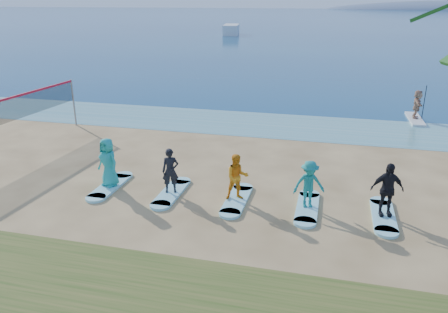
% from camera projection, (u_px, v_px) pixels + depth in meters
% --- Properties ---
extents(ground, '(600.00, 600.00, 0.00)m').
position_uv_depth(ground, '(204.00, 207.00, 14.50)').
color(ground, tan).
rests_on(ground, ground).
extents(shallow_water, '(600.00, 600.00, 0.00)m').
position_uv_depth(shallow_water, '(258.00, 124.00, 24.07)').
color(shallow_water, teal).
rests_on(shallow_water, ground).
extents(ocean, '(600.00, 600.00, 0.00)m').
position_uv_depth(ocean, '(329.00, 17.00, 160.32)').
color(ocean, navy).
rests_on(ocean, ground).
extents(volleyball_net, '(0.55, 9.08, 2.50)m').
position_uv_depth(volleyball_net, '(10.00, 110.00, 19.20)').
color(volleyball_net, gray).
rests_on(volleyball_net, ground).
extents(paddleboard, '(0.73, 3.01, 0.12)m').
position_uv_depth(paddleboard, '(415.00, 119.00, 24.87)').
color(paddleboard, silver).
rests_on(paddleboard, ground).
extents(paddleboarder, '(0.61, 1.52, 1.59)m').
position_uv_depth(paddleboarder, '(417.00, 104.00, 24.58)').
color(paddleboarder, tan).
rests_on(paddleboarder, paddleboard).
extents(boat_offshore_a, '(3.92, 8.27, 1.85)m').
position_uv_depth(boat_offshore_a, '(231.00, 35.00, 83.53)').
color(boat_offshore_a, silver).
rests_on(boat_offshore_a, ground).
extents(surfboard_0, '(0.70, 2.20, 0.09)m').
position_uv_depth(surfboard_0, '(110.00, 186.00, 16.00)').
color(surfboard_0, '#97E3E9').
rests_on(surfboard_0, ground).
extents(student_0, '(1.02, 0.84, 1.79)m').
position_uv_depth(student_0, '(108.00, 162.00, 15.68)').
color(student_0, teal).
rests_on(student_0, surfboard_0).
extents(surfboard_1, '(0.70, 2.20, 0.09)m').
position_uv_depth(surfboard_1, '(171.00, 193.00, 15.46)').
color(surfboard_1, '#97E3E9').
rests_on(surfboard_1, ground).
extents(student_1, '(0.67, 0.55, 1.59)m').
position_uv_depth(student_1, '(170.00, 171.00, 15.17)').
color(student_1, black).
rests_on(student_1, surfboard_1).
extents(surfboard_2, '(0.70, 2.20, 0.09)m').
position_uv_depth(surfboard_2, '(237.00, 200.00, 14.91)').
color(surfboard_2, '#97E3E9').
rests_on(surfboard_2, ground).
extents(student_2, '(0.94, 0.85, 1.59)m').
position_uv_depth(student_2, '(237.00, 177.00, 14.62)').
color(student_2, orange).
rests_on(student_2, surfboard_2).
extents(surfboard_3, '(0.70, 2.20, 0.09)m').
position_uv_depth(surfboard_3, '(307.00, 208.00, 14.36)').
color(surfboard_3, '#97E3E9').
rests_on(surfboard_3, ground).
extents(student_3, '(1.16, 0.90, 1.59)m').
position_uv_depth(student_3, '(309.00, 184.00, 14.07)').
color(student_3, '#1B847D').
rests_on(student_3, surfboard_3).
extents(surfboard_4, '(0.70, 2.20, 0.09)m').
position_uv_depth(surfboard_4, '(383.00, 216.00, 13.81)').
color(surfboard_4, '#97E3E9').
rests_on(surfboard_4, ground).
extents(student_4, '(1.08, 0.62, 1.74)m').
position_uv_depth(student_4, '(387.00, 190.00, 13.50)').
color(student_4, black).
rests_on(student_4, surfboard_4).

